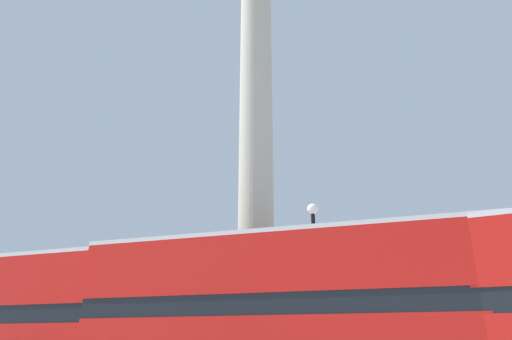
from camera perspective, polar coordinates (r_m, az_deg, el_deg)
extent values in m
cube|color=#A39E8E|center=(18.75, 0.00, -18.93)|extent=(1.99, 1.99, 0.85)
cylinder|color=#A39E8E|center=(21.68, 0.00, 9.45)|extent=(1.52, 1.52, 19.77)
cube|color=black|center=(13.12, 3.55, -16.71)|extent=(11.58, 2.97, 0.55)
cube|color=red|center=(13.23, 3.45, -12.15)|extent=(11.58, 3.02, 1.56)
cube|color=silver|center=(13.38, 3.37, -8.60)|extent=(11.58, 3.02, 0.12)
ellipsoid|color=brown|center=(26.48, -17.81, -13.74)|extent=(2.39, 1.09, 0.97)
cone|color=brown|center=(25.89, -15.63, -12.85)|extent=(0.96, 0.58, 1.02)
cylinder|color=brown|center=(26.59, -17.59, -11.75)|extent=(0.36, 0.36, 0.90)
sphere|color=brown|center=(26.68, -17.45, -10.51)|extent=(0.28, 0.28, 0.28)
cylinder|color=brown|center=(26.18, -16.34, -16.20)|extent=(0.20, 0.20, 1.19)
cylinder|color=brown|center=(25.74, -17.02, -16.07)|extent=(0.20, 0.20, 1.19)
cylinder|color=brown|center=(27.05, -19.08, -16.03)|extent=(0.20, 0.20, 1.19)
cylinder|color=brown|center=(26.62, -19.78, -15.89)|extent=(0.20, 0.20, 1.19)
cylinder|color=black|center=(15.61, 7.60, -15.72)|extent=(0.14, 0.14, 5.72)
sphere|color=white|center=(16.15, 7.09, -4.87)|extent=(0.39, 0.39, 0.39)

